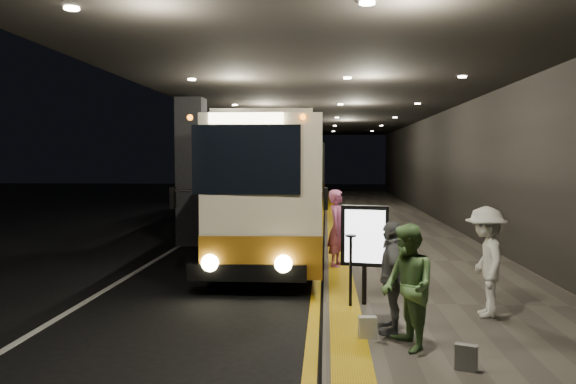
{
  "coord_description": "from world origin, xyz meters",
  "views": [
    {
      "loc": [
        2.54,
        -12.61,
        2.59
      ],
      "look_at": [
        1.52,
        2.36,
        1.7
      ],
      "focal_mm": 35.0,
      "sensor_mm": 36.0,
      "label": 1
    }
  ],
  "objects_px": {
    "passenger_waiting_green": "(408,287)",
    "passenger_waiting_white": "(486,262)",
    "coach_second": "(295,177)",
    "stanchion_post": "(351,271)",
    "coach_third": "(304,171)",
    "bag_polka": "(466,357)",
    "passenger_waiting_grey": "(392,277)",
    "bag_plain": "(368,328)",
    "info_sign": "(365,238)",
    "passenger_boarding": "(338,228)",
    "coach_main": "(274,193)"
  },
  "relations": [
    {
      "from": "coach_second",
      "to": "coach_main",
      "type": "bearing_deg",
      "value": -86.2
    },
    {
      "from": "passenger_waiting_white",
      "to": "passenger_waiting_green",
      "type": "bearing_deg",
      "value": -35.78
    },
    {
      "from": "passenger_waiting_white",
      "to": "stanchion_post",
      "type": "bearing_deg",
      "value": -95.63
    },
    {
      "from": "coach_third",
      "to": "passenger_boarding",
      "type": "height_order",
      "value": "coach_third"
    },
    {
      "from": "coach_second",
      "to": "passenger_boarding",
      "type": "bearing_deg",
      "value": -79.84
    },
    {
      "from": "passenger_waiting_white",
      "to": "stanchion_post",
      "type": "xyz_separation_m",
      "value": [
        -2.06,
        0.41,
        -0.26
      ]
    },
    {
      "from": "stanchion_post",
      "to": "coach_main",
      "type": "bearing_deg",
      "value": 106.34
    },
    {
      "from": "coach_main",
      "to": "bag_plain",
      "type": "xyz_separation_m",
      "value": [
        2.02,
        -7.98,
        -1.35
      ]
    },
    {
      "from": "passenger_waiting_grey",
      "to": "coach_third",
      "type": "bearing_deg",
      "value": -172.44
    },
    {
      "from": "passenger_waiting_grey",
      "to": "bag_polka",
      "type": "height_order",
      "value": "passenger_waiting_grey"
    },
    {
      "from": "passenger_waiting_white",
      "to": "info_sign",
      "type": "xyz_separation_m",
      "value": [
        -1.83,
        0.57,
        0.27
      ]
    },
    {
      "from": "coach_main",
      "to": "bag_polka",
      "type": "height_order",
      "value": "coach_main"
    },
    {
      "from": "passenger_waiting_green",
      "to": "bag_polka",
      "type": "xyz_separation_m",
      "value": [
        0.57,
        -0.7,
        -0.65
      ]
    },
    {
      "from": "info_sign",
      "to": "stanchion_post",
      "type": "distance_m",
      "value": 0.6
    },
    {
      "from": "passenger_waiting_white",
      "to": "stanchion_post",
      "type": "height_order",
      "value": "passenger_waiting_white"
    },
    {
      "from": "passenger_waiting_white",
      "to": "passenger_waiting_grey",
      "type": "relative_size",
      "value": 1.09
    },
    {
      "from": "passenger_waiting_grey",
      "to": "stanchion_post",
      "type": "xyz_separation_m",
      "value": [
        -0.51,
        1.34,
        -0.2
      ]
    },
    {
      "from": "passenger_waiting_grey",
      "to": "bag_plain",
      "type": "height_order",
      "value": "passenger_waiting_grey"
    },
    {
      "from": "passenger_waiting_white",
      "to": "bag_polka",
      "type": "relative_size",
      "value": 5.65
    },
    {
      "from": "coach_second",
      "to": "stanchion_post",
      "type": "relative_size",
      "value": 9.65
    },
    {
      "from": "coach_third",
      "to": "passenger_waiting_white",
      "type": "xyz_separation_m",
      "value": [
        4.14,
        -33.16,
        -0.65
      ]
    },
    {
      "from": "passenger_waiting_green",
      "to": "bag_plain",
      "type": "relative_size",
      "value": 5.38
    },
    {
      "from": "passenger_waiting_grey",
      "to": "info_sign",
      "type": "distance_m",
      "value": 1.56
    },
    {
      "from": "passenger_waiting_grey",
      "to": "bag_plain",
      "type": "bearing_deg",
      "value": -46.23
    },
    {
      "from": "coach_third",
      "to": "passenger_waiting_green",
      "type": "height_order",
      "value": "coach_third"
    },
    {
      "from": "coach_main",
      "to": "info_sign",
      "type": "relative_size",
      "value": 6.67
    },
    {
      "from": "coach_second",
      "to": "coach_third",
      "type": "distance_m",
      "value": 14.19
    },
    {
      "from": "coach_second",
      "to": "bag_polka",
      "type": "distance_m",
      "value": 21.57
    },
    {
      "from": "passenger_waiting_grey",
      "to": "bag_polka",
      "type": "bearing_deg",
      "value": 29.89
    },
    {
      "from": "bag_polka",
      "to": "info_sign",
      "type": "height_order",
      "value": "info_sign"
    },
    {
      "from": "passenger_waiting_green",
      "to": "bag_polka",
      "type": "bearing_deg",
      "value": 25.21
    },
    {
      "from": "coach_second",
      "to": "bag_plain",
      "type": "height_order",
      "value": "coach_second"
    },
    {
      "from": "coach_main",
      "to": "coach_second",
      "type": "xyz_separation_m",
      "value": [
        -0.11,
        12.22,
        0.05
      ]
    },
    {
      "from": "coach_second",
      "to": "passenger_waiting_green",
      "type": "distance_m",
      "value": 20.77
    },
    {
      "from": "passenger_waiting_green",
      "to": "stanchion_post",
      "type": "height_order",
      "value": "passenger_waiting_green"
    },
    {
      "from": "bag_polka",
      "to": "bag_plain",
      "type": "relative_size",
      "value": 1.01
    },
    {
      "from": "coach_third",
      "to": "bag_plain",
      "type": "height_order",
      "value": "coach_third"
    },
    {
      "from": "coach_main",
      "to": "passenger_boarding",
      "type": "xyz_separation_m",
      "value": [
        1.71,
        -2.86,
        -0.62
      ]
    },
    {
      "from": "coach_second",
      "to": "passenger_waiting_green",
      "type": "xyz_separation_m",
      "value": [
        2.61,
        -20.59,
        -0.74
      ]
    },
    {
      "from": "coach_second",
      "to": "passenger_boarding",
      "type": "height_order",
      "value": "coach_second"
    },
    {
      "from": "coach_main",
      "to": "stanchion_post",
      "type": "relative_size",
      "value": 9.42
    },
    {
      "from": "passenger_waiting_white",
      "to": "passenger_waiting_grey",
      "type": "bearing_deg",
      "value": -53.4
    },
    {
      "from": "passenger_waiting_green",
      "to": "passenger_waiting_white",
      "type": "height_order",
      "value": "passenger_waiting_white"
    },
    {
      "from": "passenger_waiting_white",
      "to": "bag_plain",
      "type": "distance_m",
      "value": 2.37
    },
    {
      "from": "coach_third",
      "to": "passenger_waiting_grey",
      "type": "distance_m",
      "value": 34.2
    },
    {
      "from": "passenger_waiting_green",
      "to": "info_sign",
      "type": "bearing_deg",
      "value": 176.18
    },
    {
      "from": "bag_plain",
      "to": "info_sign",
      "type": "bearing_deg",
      "value": 87.61
    },
    {
      "from": "coach_third",
      "to": "coach_main",
      "type": "bearing_deg",
      "value": -88.37
    },
    {
      "from": "passenger_boarding",
      "to": "info_sign",
      "type": "height_order",
      "value": "passenger_boarding"
    },
    {
      "from": "passenger_waiting_green",
      "to": "stanchion_post",
      "type": "distance_m",
      "value": 2.14
    }
  ]
}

